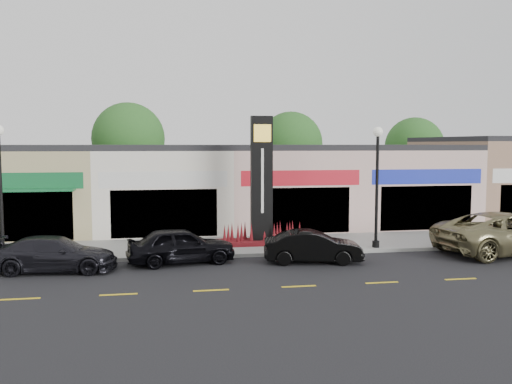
# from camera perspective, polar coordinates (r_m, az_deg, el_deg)

# --- Properties ---
(ground) EXTENTS (120.00, 120.00, 0.00)m
(ground) POSITION_cam_1_polar(r_m,az_deg,el_deg) (21.25, -5.44, -8.15)
(ground) COLOR black
(ground) RESTS_ON ground
(sidewalk) EXTENTS (52.00, 4.30, 0.15)m
(sidewalk) POSITION_cam_1_polar(r_m,az_deg,el_deg) (25.48, -6.17, -5.76)
(sidewalk) COLOR gray
(sidewalk) RESTS_ON ground
(curb) EXTENTS (52.00, 0.20, 0.15)m
(curb) POSITION_cam_1_polar(r_m,az_deg,el_deg) (23.28, -5.83, -6.80)
(curb) COLOR gray
(curb) RESTS_ON ground
(shop_beige) EXTENTS (7.00, 10.85, 4.80)m
(shop_beige) POSITION_cam_1_polar(r_m,az_deg,el_deg) (32.95, -21.91, 0.44)
(shop_beige) COLOR tan
(shop_beige) RESTS_ON ground
(shop_cream) EXTENTS (7.00, 10.01, 4.80)m
(shop_cream) POSITION_cam_1_polar(r_m,az_deg,el_deg) (32.20, -9.64, 0.64)
(shop_cream) COLOR beige
(shop_cream) RESTS_ON ground
(shop_pink_w) EXTENTS (7.00, 10.01, 4.80)m
(shop_pink_w) POSITION_cam_1_polar(r_m,az_deg,el_deg) (32.95, 2.62, 0.80)
(shop_pink_w) COLOR #D3A9A0
(shop_pink_w) RESTS_ON ground
(shop_pink_e) EXTENTS (7.00, 10.01, 4.80)m
(shop_pink_e) POSITION_cam_1_polar(r_m,az_deg,el_deg) (35.11, 13.86, 0.92)
(shop_pink_e) COLOR #D3A9A0
(shop_pink_e) RESTS_ON ground
(shop_tan) EXTENTS (7.00, 10.01, 5.30)m
(shop_tan) POSITION_cam_1_polar(r_m,az_deg,el_deg) (38.42, 23.49, 1.37)
(shop_tan) COLOR #906E53
(shop_tan) RESTS_ON ground
(tree_rear_west) EXTENTS (5.20, 5.20, 7.83)m
(tree_rear_west) POSITION_cam_1_polar(r_m,az_deg,el_deg) (40.22, -13.29, 5.47)
(tree_rear_west) COLOR #382619
(tree_rear_west) RESTS_ON ground
(tree_rear_mid) EXTENTS (4.80, 4.80, 7.29)m
(tree_rear_mid) POSITION_cam_1_polar(r_m,az_deg,el_deg) (41.24, 3.67, 5.12)
(tree_rear_mid) COLOR #382619
(tree_rear_mid) RESTS_ON ground
(tree_rear_east) EXTENTS (4.60, 4.60, 6.94)m
(tree_rear_east) POSITION_cam_1_polar(r_m,az_deg,el_deg) (44.61, 16.31, 4.60)
(tree_rear_east) COLOR #382619
(tree_rear_east) RESTS_ON ground
(lamp_west_near) EXTENTS (0.44, 0.44, 5.47)m
(lamp_west_near) POSITION_cam_1_polar(r_m,az_deg,el_deg) (24.08, -25.34, 1.30)
(lamp_west_near) COLOR black
(lamp_west_near) RESTS_ON sidewalk
(lamp_east_near) EXTENTS (0.44, 0.44, 5.47)m
(lamp_east_near) POSITION_cam_1_polar(r_m,az_deg,el_deg) (25.04, 12.63, 1.80)
(lamp_east_near) COLOR black
(lamp_east_near) RESTS_ON sidewalk
(pylon_sign) EXTENTS (4.20, 1.30, 6.00)m
(pylon_sign) POSITION_cam_1_polar(r_m,az_deg,el_deg) (25.37, 0.59, -0.76)
(pylon_sign) COLOR maroon
(pylon_sign) RESTS_ON sidewalk
(car_dark_sedan) EXTENTS (2.32, 4.79, 1.34)m
(car_dark_sedan) POSITION_cam_1_polar(r_m,az_deg,el_deg) (22.14, -20.42, -6.14)
(car_dark_sedan) COLOR black
(car_dark_sedan) RESTS_ON ground
(car_black_sedan) EXTENTS (2.38, 4.57, 1.49)m
(car_black_sedan) POSITION_cam_1_polar(r_m,az_deg,el_deg) (22.33, -7.89, -5.58)
(car_black_sedan) COLOR black
(car_black_sedan) RESTS_ON ground
(car_black_conv) EXTENTS (2.01, 4.17, 1.32)m
(car_black_conv) POSITION_cam_1_polar(r_m,az_deg,el_deg) (22.40, 6.01, -5.75)
(car_black_conv) COLOR black
(car_black_conv) RESTS_ON ground
(car_gold_suv) EXTENTS (3.92, 6.98, 1.84)m
(car_gold_suv) POSITION_cam_1_polar(r_m,az_deg,el_deg) (26.53, 25.04, -3.93)
(car_gold_suv) COLOR #857C54
(car_gold_suv) RESTS_ON ground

